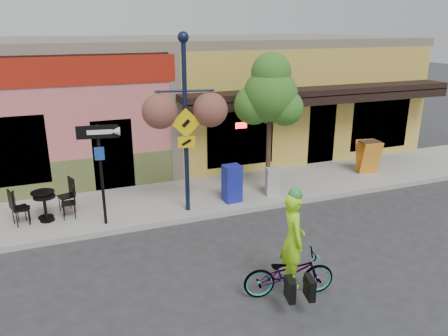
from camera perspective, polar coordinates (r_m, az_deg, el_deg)
name	(u,v)px	position (r m, az deg, el deg)	size (l,w,h in m)	color
ground	(249,221)	(11.72, 3.35, -6.93)	(90.00, 90.00, 0.00)	#2D2D30
sidewalk	(222,193)	(13.38, -0.21, -3.26)	(24.00, 3.00, 0.15)	#9E9B93
curb	(241,211)	(12.14, 2.27, -5.59)	(24.00, 0.12, 0.15)	#A8A59E
building	(173,96)	(17.90, -6.67, 9.35)	(18.20, 8.20, 4.50)	#CE6766
bicycle	(289,273)	(8.65, 8.47, -13.43)	(0.61, 1.76, 0.92)	maroon
cyclist_rider	(292,251)	(8.45, 8.91, -10.72)	(0.67, 0.44, 1.84)	#A6FF1A
lamp_post	(186,126)	(11.33, -5.03, 5.50)	(1.50, 0.60, 4.69)	#111B36
one_way_sign	(102,176)	(11.15, -15.69, -1.00)	(0.98, 0.21, 2.57)	black
cafe_set_left	(44,201)	(12.28, -22.49, -3.99)	(1.58, 0.79, 0.95)	black
cafe_set_right	(45,205)	(12.08, -22.29, -4.49)	(1.47, 0.73, 0.88)	black
newspaper_box_blue	(232,183)	(12.40, 1.05, -2.02)	(0.48, 0.43, 1.07)	#1A239C
newspaper_box_grey	(273,182)	(12.98, 6.37, -1.77)	(0.38, 0.35, 0.82)	#ABABAB
street_tree	(269,125)	(12.67, 5.95, 5.64)	(1.63, 1.63, 4.17)	#3D7A26
sandwich_board	(371,159)	(15.42, 18.68, 1.18)	(0.67, 0.49, 1.12)	orange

